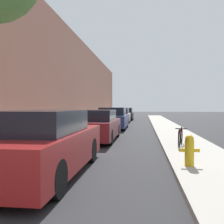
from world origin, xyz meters
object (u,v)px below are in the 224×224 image
at_px(parked_car_silver, 120,116).
at_px(bicycle, 180,137).
at_px(parked_car_red, 45,144).
at_px(fire_hydrant, 189,150).
at_px(parked_car_black, 125,114).
at_px(parked_car_maroon, 96,126).
at_px(parked_car_navy, 113,119).

distance_m(parked_car_silver, bicycle, 14.57).
distance_m(parked_car_red, fire_hydrant, 3.43).
height_order(parked_car_silver, parked_car_black, parked_car_black).
distance_m(parked_car_maroon, bicycle, 4.03).
distance_m(parked_car_red, parked_car_black, 23.81).
height_order(parked_car_maroon, parked_car_black, same).
xyz_separation_m(parked_car_maroon, parked_car_navy, (0.06, 6.05, 0.04)).
distance_m(parked_car_silver, fire_hydrant, 17.61).
xyz_separation_m(parked_car_silver, fire_hydrant, (3.27, -17.30, -0.16)).
distance_m(parked_car_navy, parked_car_silver, 6.07).
height_order(parked_car_navy, bicycle, parked_car_navy).
relative_size(parked_car_maroon, bicycle, 2.84).
distance_m(parked_car_navy, parked_car_black, 11.77).
distance_m(parked_car_maroon, parked_car_navy, 6.05).
bearing_deg(parked_car_black, fire_hydrant, -81.97).
xyz_separation_m(parked_car_maroon, parked_car_black, (0.01, 17.81, -0.01)).
bearing_deg(parked_car_navy, parked_car_red, -90.62).
distance_m(parked_car_red, parked_car_silver, 18.11).
distance_m(parked_car_maroon, parked_car_black, 17.81).
xyz_separation_m(parked_car_maroon, parked_car_silver, (-0.02, 12.12, -0.01)).
xyz_separation_m(parked_car_red, bicycle, (3.55, 3.97, -0.25)).
relative_size(parked_car_silver, parked_car_black, 1.11).
height_order(parked_car_black, fire_hydrant, parked_car_black).
bearing_deg(parked_car_maroon, parked_car_black, 89.96).
bearing_deg(fire_hydrant, parked_car_navy, 105.88).
bearing_deg(fire_hydrant, parked_car_maroon, 122.11).
height_order(parked_car_red, parked_car_maroon, parked_car_red).
distance_m(parked_car_silver, parked_car_black, 5.70).
distance_m(parked_car_red, parked_car_navy, 12.04).
bearing_deg(parked_car_red, bicycle, 48.17).
bearing_deg(parked_car_silver, fire_hydrant, -79.29).
height_order(parked_car_navy, parked_car_silver, parked_car_navy).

